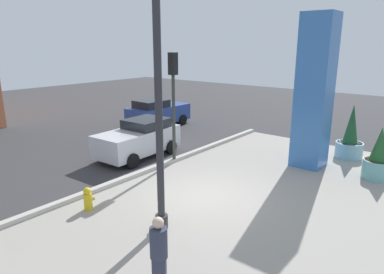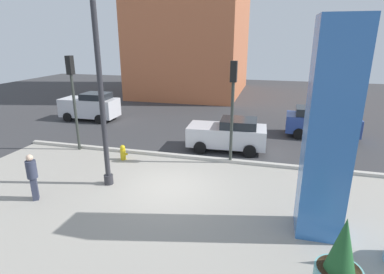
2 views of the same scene
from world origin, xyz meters
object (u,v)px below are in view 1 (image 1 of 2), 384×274
object	(u,v)px
art_pillar_blue	(314,93)
potted_plant_curbside	(350,139)
traffic_light_far_side	(173,90)
pedestrian_crossing	(159,252)
fire_hydrant	(88,199)
car_curb_west	(158,113)
car_passing_lane	(139,139)
lamp_post	(159,105)
potted_plant_by_pillar	(378,159)

from	to	relation	value
art_pillar_blue	potted_plant_curbside	world-z (taller)	art_pillar_blue
art_pillar_blue	traffic_light_far_side	size ratio (longest dim) A/B	1.33
traffic_light_far_side	pedestrian_crossing	xyz separation A→B (m)	(-6.38, -5.30, -2.20)
fire_hydrant	car_curb_west	size ratio (longest dim) A/B	0.18
traffic_light_far_side	car_curb_west	xyz separation A→B (m)	(4.54, 5.44, -2.31)
car_curb_west	car_passing_lane	world-z (taller)	car_curb_west
potted_plant_curbside	car_passing_lane	size ratio (longest dim) A/B	0.60
fire_hydrant	lamp_post	bearing A→B (deg)	-76.00
potted_plant_by_pillar	car_passing_lane	bearing A→B (deg)	112.72
lamp_post	art_pillar_blue	world-z (taller)	lamp_post
fire_hydrant	car_passing_lane	bearing A→B (deg)	30.32
art_pillar_blue	car_passing_lane	bearing A→B (deg)	119.42
lamp_post	pedestrian_crossing	size ratio (longest dim) A/B	4.10
potted_plant_curbside	car_curb_west	size ratio (longest dim) A/B	0.60
car_passing_lane	pedestrian_crossing	bearing A→B (deg)	-130.14
traffic_light_far_side	pedestrian_crossing	size ratio (longest dim) A/B	2.68
lamp_post	car_curb_west	bearing A→B (deg)	44.85
car_curb_west	fire_hydrant	bearing A→B (deg)	-146.46
car_curb_west	car_passing_lane	xyz separation A→B (m)	(-4.93, -3.63, -0.01)
potted_plant_by_pillar	fire_hydrant	bearing A→B (deg)	143.00
car_passing_lane	art_pillar_blue	bearing A→B (deg)	-60.58
art_pillar_blue	traffic_light_far_side	bearing A→B (deg)	124.93
lamp_post	pedestrian_crossing	world-z (taller)	lamp_post
car_curb_west	pedestrian_crossing	size ratio (longest dim) A/B	2.35
lamp_post	car_passing_lane	size ratio (longest dim) A/B	1.76
art_pillar_blue	fire_hydrant	distance (m)	9.60
art_pillar_blue	potted_plant_curbside	size ratio (longest dim) A/B	2.53
car_passing_lane	pedestrian_crossing	size ratio (longest dim) A/B	2.33
potted_plant_by_pillar	traffic_light_far_side	world-z (taller)	traffic_light_far_side
potted_plant_curbside	car_passing_lane	distance (m)	9.60
lamp_post	potted_plant_by_pillar	xyz separation A→B (m)	(7.88, -3.86, -2.71)
lamp_post	fire_hydrant	distance (m)	4.09
pedestrian_crossing	lamp_post	bearing A→B (deg)	42.98
lamp_post	car_curb_west	world-z (taller)	lamp_post
fire_hydrant	pedestrian_crossing	world-z (taller)	pedestrian_crossing
potted_plant_by_pillar	car_passing_lane	size ratio (longest dim) A/B	0.50
lamp_post	car_curb_west	distance (m)	12.93
art_pillar_blue	potted_plant_curbside	distance (m)	3.31
pedestrian_crossing	potted_plant_curbside	bearing A→B (deg)	-2.34
potted_plant_by_pillar	pedestrian_crossing	xyz separation A→B (m)	(-9.83, 2.05, 0.19)
potted_plant_curbside	potted_plant_by_pillar	bearing A→B (deg)	-142.45
traffic_light_far_side	car_passing_lane	bearing A→B (deg)	101.98
car_passing_lane	potted_plant_by_pillar	bearing A→B (deg)	-67.28
fire_hydrant	traffic_light_far_side	xyz separation A→B (m)	(5.07, 0.93, 2.81)
potted_plant_curbside	potted_plant_by_pillar	xyz separation A→B (m)	(-2.03, -1.56, -0.07)
potted_plant_by_pillar	art_pillar_blue	bearing A→B (deg)	93.17
lamp_post	potted_plant_by_pillar	size ratio (longest dim) A/B	3.51
lamp_post	car_passing_lane	distance (m)	7.17
potted_plant_curbside	fire_hydrant	xyz separation A→B (m)	(-10.55, 4.85, -0.50)
potted_plant_curbside	traffic_light_far_side	bearing A→B (deg)	133.49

